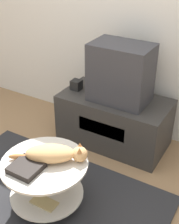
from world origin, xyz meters
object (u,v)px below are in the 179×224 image
at_px(tv, 121,73).
at_px(dvd_box, 26,168).
at_px(speaker, 76,85).
at_px(cat, 54,153).

height_order(tv, dvd_box, tv).
height_order(speaker, dvd_box, speaker).
bearing_deg(cat, tv, 57.74).
relative_size(speaker, cat, 0.19).
xyz_separation_m(dvd_box, cat, (0.10, 0.18, 0.04)).
bearing_deg(dvd_box, tv, 82.61).
bearing_deg(speaker, tv, 2.27).
relative_size(tv, dvd_box, 2.60).
distance_m(tv, dvd_box, 1.19).
xyz_separation_m(tv, cat, (-0.04, -0.95, -0.27)).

